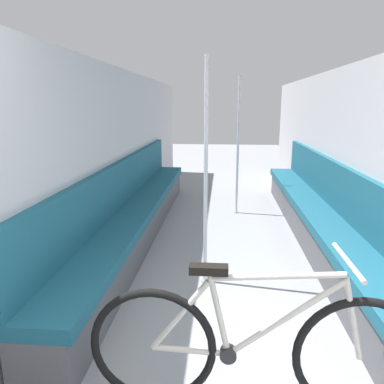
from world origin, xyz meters
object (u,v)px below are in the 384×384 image
(bench_seat_row_left, at_px, (137,213))
(bench_seat_row_right, at_px, (319,218))
(grab_pole_far, at_px, (238,149))
(bicycle, at_px, (254,348))
(grab_pole_near, at_px, (206,178))

(bench_seat_row_left, distance_m, bench_seat_row_right, 2.21)
(bench_seat_row_left, relative_size, bench_seat_row_right, 1.00)
(grab_pole_far, bearing_deg, bench_seat_row_left, -135.70)
(bicycle, bearing_deg, bench_seat_row_left, 104.41)
(bench_seat_row_left, height_order, bicycle, bench_seat_row_left)
(bench_seat_row_right, bearing_deg, grab_pole_far, 127.07)
(bench_seat_row_right, relative_size, grab_pole_near, 2.61)
(grab_pole_far, bearing_deg, bicycle, -90.57)
(bicycle, height_order, grab_pole_near, grab_pole_near)
(bicycle, xyz_separation_m, grab_pole_far, (0.04, 3.86, 0.62))
(bench_seat_row_left, bearing_deg, grab_pole_near, -51.06)
(bench_seat_row_left, relative_size, bicycle, 2.99)
(bench_seat_row_left, distance_m, grab_pole_near, 1.59)
(bench_seat_row_right, distance_m, grab_pole_far, 1.70)
(bench_seat_row_right, relative_size, grab_pole_far, 2.61)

